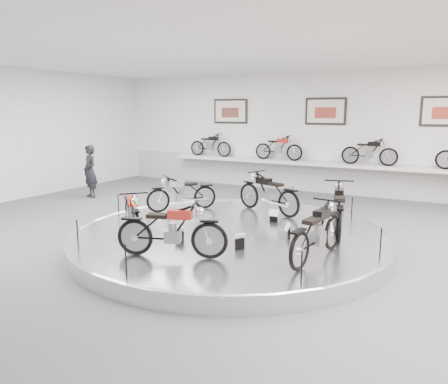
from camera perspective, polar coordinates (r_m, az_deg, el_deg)
The scene contains 20 objects.
floor at distance 8.76m, azimuth -0.09°, elevation -7.48°, with size 16.00×16.00×0.00m, color #4D4D4F.
ceiling at distance 8.43m, azimuth -0.10°, elevation 19.34°, with size 16.00×16.00×0.00m, color white.
wall_back at distance 14.87m, azimuth 13.05°, elevation 7.54°, with size 16.00×16.00×0.00m, color white.
dado_band at distance 14.99m, azimuth 12.80°, elevation 2.00°, with size 15.68×0.04×1.10m, color #BCBCBA.
display_platform at distance 8.97m, azimuth 0.83°, elevation -6.05°, with size 6.40×6.40×0.30m, color silver.
platform_rim at distance 8.93m, azimuth 0.84°, elevation -5.31°, with size 6.40×6.40×0.10m, color #B2B2BA.
shelf at distance 14.67m, azimuth 12.57°, elevation 3.60°, with size 11.00×0.55×0.10m, color silver.
poster_left at distance 16.12m, azimuth 0.85°, elevation 10.51°, with size 1.35×0.06×0.88m, color silver.
poster_center at distance 14.82m, azimuth 13.12°, elevation 10.24°, with size 1.35×0.06×0.88m, color silver.
poster_right at distance 14.28m, azimuth 26.95°, elevation 9.38°, with size 1.35×0.06×0.88m, color silver.
shelf_bike_a at distance 16.28m, azimuth -1.79°, elevation 5.98°, with size 1.22×0.42×0.73m, color black, non-canonical shape.
shelf_bike_b at distance 15.10m, azimuth 7.14°, elevation 5.55°, with size 1.22×0.42×0.73m, color maroon, non-canonical shape.
shelf_bike_c at distance 14.29m, azimuth 18.44°, elevation 4.81°, with size 1.22×0.42×0.73m, color black, non-canonical shape.
bike_a at distance 8.93m, azimuth 14.72°, elevation -2.10°, with size 1.74×0.61×1.02m, color black, non-canonical shape.
bike_b at distance 10.46m, azimuth 5.79°, elevation -0.11°, with size 1.66×0.58×0.97m, color black, non-canonical shape.
bike_c at distance 10.69m, azimuth -5.53°, elevation -0.13°, with size 1.49×0.53×0.88m, color #B6B7BC, non-canonical shape.
bike_d at distance 8.72m, azimuth -11.93°, elevation -2.60°, with size 1.57×0.55×0.92m, color red, non-canonical shape.
bike_e at distance 7.31m, azimuth -6.87°, elevation -4.90°, with size 1.61×0.57×0.95m, color maroon, non-canonical shape.
bike_f at distance 7.30m, azimuth 12.11°, elevation -5.07°, with size 1.61×0.57×0.95m, color black, non-canonical shape.
visitor at distance 14.40m, azimuth -17.10°, elevation 2.58°, with size 0.61×0.40×1.67m, color black.
Camera 1 is at (3.99, -7.31, 2.71)m, focal length 35.00 mm.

